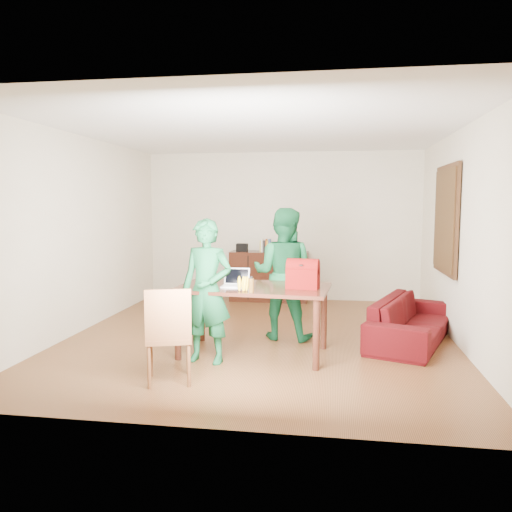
% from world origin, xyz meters
% --- Properties ---
extents(room, '(5.20, 5.70, 2.90)m').
position_xyz_m(room, '(0.01, 0.13, 1.31)').
color(room, '#4A2B12').
rests_on(room, ground).
extents(table, '(1.80, 1.10, 0.81)m').
position_xyz_m(table, '(0.03, -0.75, 0.71)').
color(table, black).
rests_on(table, ground).
extents(chair, '(0.54, 0.53, 0.96)m').
position_xyz_m(chair, '(-0.64, -1.79, 0.28)').
color(chair, brown).
rests_on(chair, ground).
extents(person_near, '(0.64, 0.47, 1.61)m').
position_xyz_m(person_near, '(-0.43, -1.11, 0.80)').
color(person_near, '#11502A').
rests_on(person_near, ground).
extents(person_far, '(0.93, 0.78, 1.71)m').
position_xyz_m(person_far, '(0.31, 0.02, 0.86)').
color(person_far, '#13592F').
rests_on(person_far, ground).
extents(laptop, '(0.30, 0.21, 0.21)m').
position_xyz_m(laptop, '(-0.17, -0.84, 0.85)').
color(laptop, white).
rests_on(laptop, table).
extents(bananas, '(0.18, 0.12, 0.06)m').
position_xyz_m(bananas, '(-0.02, -1.09, 0.84)').
color(bananas, gold).
rests_on(bananas, table).
extents(bottle, '(0.07, 0.07, 0.17)m').
position_xyz_m(bottle, '(0.07, -1.15, 0.90)').
color(bottle, brown).
rests_on(bottle, table).
extents(red_bag, '(0.38, 0.25, 0.27)m').
position_xyz_m(red_bag, '(0.61, -0.80, 0.94)').
color(red_bag, '#6E0709').
rests_on(red_bag, table).
extents(sofa, '(1.37, 2.06, 0.56)m').
position_xyz_m(sofa, '(1.95, 0.08, 0.28)').
color(sofa, '#3A0715').
rests_on(sofa, ground).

